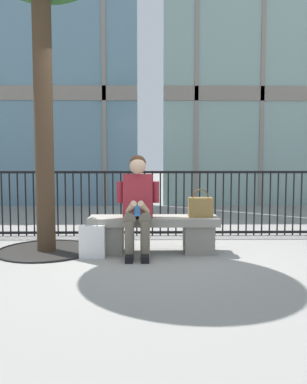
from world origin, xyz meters
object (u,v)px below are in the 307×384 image
(handbag_on_bench, at_px, (200,207))
(shopping_bag, at_px, (92,241))
(seated_person_with_phone, at_px, (138,202))
(stone_bench, at_px, (154,231))

(handbag_on_bench, xyz_separation_m, shopping_bag, (-1.31, -0.24, -0.38))
(shopping_bag, bearing_deg, seated_person_with_phone, 12.93)
(seated_person_with_phone, height_order, shopping_bag, seated_person_with_phone)
(seated_person_with_phone, height_order, handbag_on_bench, seated_person_with_phone)
(stone_bench, xyz_separation_m, handbag_on_bench, (0.58, -0.01, 0.30))
(stone_bench, height_order, shopping_bag, shopping_bag)
(stone_bench, relative_size, shopping_bag, 3.36)
(handbag_on_bench, bearing_deg, shopping_bag, -169.54)
(stone_bench, xyz_separation_m, seated_person_with_phone, (-0.19, -0.13, 0.38))
(stone_bench, bearing_deg, shopping_bag, -160.97)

